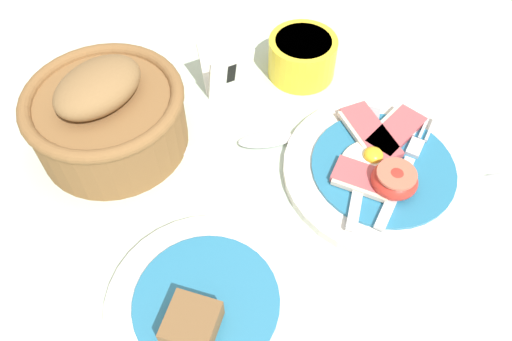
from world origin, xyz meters
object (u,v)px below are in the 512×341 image
at_px(sugar_cup, 302,56).
at_px(teaspoon_by_saucer, 506,179).
at_px(number_card, 227,69).
at_px(breakfast_plate, 382,168).
at_px(bread_plate, 205,306).
at_px(teaspoon_near_cup, 244,143).
at_px(bread_basket, 107,114).

distance_m(sugar_cup, teaspoon_by_saucer, 0.30).
distance_m(number_card, teaspoon_by_saucer, 0.37).
height_order(breakfast_plate, bread_plate, bread_plate).
bearing_deg(breakfast_plate, bread_plate, -174.44).
relative_size(bread_plate, teaspoon_near_cup, 1.10).
xyz_separation_m(breakfast_plate, sugar_cup, (0.03, 0.19, 0.02)).
xyz_separation_m(breakfast_plate, number_card, (-0.07, 0.22, 0.03)).
relative_size(number_card, teaspoon_by_saucer, 0.38).
bearing_deg(bread_plate, bread_basket, 85.15).
bearing_deg(teaspoon_near_cup, teaspoon_by_saucer, -19.07).
bearing_deg(teaspoon_by_saucer, bread_basket, -28.80).
xyz_separation_m(bread_plate, bread_basket, (0.02, 0.25, 0.04)).
distance_m(sugar_cup, number_card, 0.11).
relative_size(breakfast_plate, bread_basket, 1.25).
relative_size(breakfast_plate, teaspoon_near_cup, 1.28).
height_order(teaspoon_by_saucer, teaspoon_near_cup, same).
relative_size(sugar_cup, number_card, 1.25).
height_order(bread_basket, teaspoon_near_cup, bread_basket).
relative_size(bread_basket, number_card, 2.54).
relative_size(number_card, teaspoon_near_cup, 0.40).
height_order(bread_plate, teaspoon_by_saucer, bread_plate).
relative_size(bread_plate, sugar_cup, 2.17).
bearing_deg(sugar_cup, teaspoon_near_cup, -154.89).
xyz_separation_m(sugar_cup, bread_basket, (-0.27, 0.03, 0.02)).
bearing_deg(breakfast_plate, teaspoon_by_saucer, -39.33).
bearing_deg(number_card, breakfast_plate, -64.49).
height_order(breakfast_plate, teaspoon_by_saucer, breakfast_plate).
relative_size(bread_basket, teaspoon_by_saucer, 0.97).
bearing_deg(sugar_cup, bread_plate, -142.76).
bearing_deg(bread_basket, bread_plate, -94.85).
bearing_deg(breakfast_plate, number_card, 107.89).
distance_m(breakfast_plate, number_card, 0.24).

